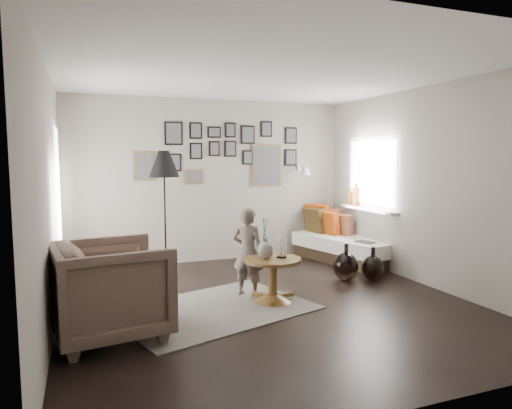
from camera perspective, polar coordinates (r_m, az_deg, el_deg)
name	(u,v)px	position (r m, az deg, el deg)	size (l,w,h in m)	color
ground	(267,304)	(5.38, 1.43, -12.27)	(4.80, 4.80, 0.00)	black
wall_back	(211,181)	(7.40, -5.61, 2.94)	(4.50, 4.50, 0.00)	gray
wall_front	(411,217)	(3.06, 18.79, -1.51)	(4.50, 4.50, 0.00)	gray
wall_left	(49,197)	(4.76, -24.50, 0.81)	(4.80, 4.80, 0.00)	gray
wall_right	(428,187)	(6.33, 20.68, 2.09)	(4.80, 4.80, 0.00)	gray
ceiling	(268,73)	(5.20, 1.50, 16.12)	(4.80, 4.80, 0.00)	white
door_left	(58,210)	(5.97, -23.53, -0.63)	(0.00, 2.14, 2.14)	white
window_right	(363,205)	(7.37, 13.23, -0.07)	(0.15, 1.32, 1.30)	white
gallery_wall	(228,154)	(7.45, -3.46, 6.38)	(2.74, 0.03, 1.08)	olive
wall_sconce	(305,170)	(7.70, 6.14, 4.26)	(0.18, 0.36, 0.16)	white
rug	(214,309)	(5.19, -5.27, -12.91)	(2.05, 1.44, 0.01)	#B6B0A0
pedestal_table	(273,282)	(5.37, 2.10, -9.64)	(0.66, 0.66, 0.52)	brown
vase	(266,246)	(5.26, 1.22, -5.22)	(0.19, 0.19, 0.47)	black
candles	(282,247)	(5.32, 3.21, -5.38)	(0.11, 0.11, 0.25)	black
daybed	(343,243)	(7.62, 10.78, -4.81)	(1.20, 1.94, 0.88)	black
magazine_on_daybed	(365,242)	(7.07, 13.50, -4.57)	(0.20, 0.27, 0.01)	black
armchair	(112,289)	(4.51, -17.61, -10.09)	(0.98, 1.00, 0.91)	brown
armchair_cushion	(114,285)	(4.55, -17.27, -9.62)	(0.41, 0.41, 0.10)	silver
floor_lamp	(164,169)	(6.28, -11.42, 4.40)	(0.41, 0.41, 1.77)	black
magazine_basket	(82,316)	(4.69, -20.98, -12.87)	(0.37, 0.37, 0.41)	black
demijohn_large	(346,266)	(6.40, 11.17, -7.61)	(0.34, 0.34, 0.51)	black
demijohn_small	(373,268)	(6.50, 14.38, -7.68)	(0.30, 0.30, 0.46)	black
child	(248,252)	(5.53, -1.02, -5.96)	(0.39, 0.26, 1.08)	brown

